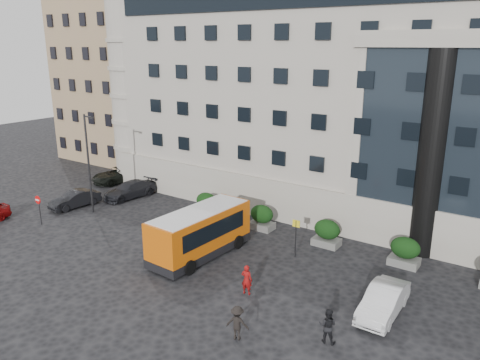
% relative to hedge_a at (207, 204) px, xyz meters
% --- Properties ---
extents(ground, '(120.00, 120.00, 0.00)m').
position_rel_hedge_a_xyz_m(ground, '(4.00, -7.80, -0.93)').
color(ground, black).
rests_on(ground, ground).
extents(civic_building, '(44.00, 24.00, 18.00)m').
position_rel_hedge_a_xyz_m(civic_building, '(10.00, 14.20, 8.07)').
color(civic_building, '#9F988C').
rests_on(civic_building, ground).
extents(entrance_column, '(1.80, 1.80, 13.00)m').
position_rel_hedge_a_xyz_m(entrance_column, '(16.00, 2.50, 5.57)').
color(entrance_column, black).
rests_on(entrance_column, ground).
extents(apartment_near, '(14.00, 14.00, 20.00)m').
position_rel_hedge_a_xyz_m(apartment_near, '(-20.00, 12.20, 9.07)').
color(apartment_near, '#957D56').
rests_on(apartment_near, ground).
extents(apartment_far, '(13.00, 13.00, 22.00)m').
position_rel_hedge_a_xyz_m(apartment_far, '(-23.00, 30.20, 10.07)').
color(apartment_far, brown).
rests_on(apartment_far, ground).
extents(hedge_a, '(1.80, 1.26, 1.84)m').
position_rel_hedge_a_xyz_m(hedge_a, '(0.00, 0.00, 0.00)').
color(hedge_a, '#5E5D5B').
rests_on(hedge_a, ground).
extents(hedge_b, '(1.80, 1.26, 1.84)m').
position_rel_hedge_a_xyz_m(hedge_b, '(5.20, 0.00, 0.00)').
color(hedge_b, '#5E5D5B').
rests_on(hedge_b, ground).
extents(hedge_c, '(1.80, 1.26, 1.84)m').
position_rel_hedge_a_xyz_m(hedge_c, '(10.40, 0.00, 0.00)').
color(hedge_c, '#5E5D5B').
rests_on(hedge_c, ground).
extents(hedge_d, '(1.80, 1.26, 1.84)m').
position_rel_hedge_a_xyz_m(hedge_d, '(15.60, 0.00, 0.00)').
color(hedge_d, '#5E5D5B').
rests_on(hedge_d, ground).
extents(street_lamp, '(1.16, 0.18, 8.00)m').
position_rel_hedge_a_xyz_m(street_lamp, '(-7.94, -4.80, 3.44)').
color(street_lamp, '#262628').
rests_on(street_lamp, ground).
extents(bus_stop_sign, '(0.50, 0.08, 2.52)m').
position_rel_hedge_a_xyz_m(bus_stop_sign, '(9.50, -2.80, 0.80)').
color(bus_stop_sign, '#262628').
rests_on(bus_stop_sign, ground).
extents(no_entry_sign, '(0.64, 0.16, 2.32)m').
position_rel_hedge_a_xyz_m(no_entry_sign, '(-9.00, -8.84, 0.72)').
color(no_entry_sign, '#262628').
rests_on(no_entry_sign, ground).
extents(minibus, '(3.08, 7.49, 3.08)m').
position_rel_hedge_a_xyz_m(minibus, '(4.34, -6.08, 0.76)').
color(minibus, '#CB5509').
rests_on(minibus, ground).
extents(red_truck, '(3.53, 5.94, 2.99)m').
position_rel_hedge_a_xyz_m(red_truck, '(-8.09, 8.35, 0.60)').
color(red_truck, maroon).
rests_on(red_truck, ground).
extents(parked_car_b, '(2.01, 4.36, 1.38)m').
position_rel_hedge_a_xyz_m(parked_car_b, '(-10.21, -4.84, -0.24)').
color(parked_car_b, black).
rests_on(parked_car_b, ground).
extents(parked_car_c, '(2.67, 5.18, 1.44)m').
position_rel_hedge_a_xyz_m(parked_car_c, '(-8.37, -0.44, -0.21)').
color(parked_car_c, black).
rests_on(parked_car_c, ground).
extents(parked_car_d, '(3.31, 5.64, 1.47)m').
position_rel_hedge_a_xyz_m(parked_car_d, '(-13.00, 2.31, -0.19)').
color(parked_car_d, black).
rests_on(parked_car_d, ground).
extents(white_taxi, '(1.63, 4.50, 1.47)m').
position_rel_hedge_a_xyz_m(white_taxi, '(16.30, -6.15, -0.19)').
color(white_taxi, silver).
rests_on(white_taxi, ground).
extents(pedestrian_a, '(0.68, 0.50, 1.72)m').
position_rel_hedge_a_xyz_m(pedestrian_a, '(9.50, -8.41, -0.07)').
color(pedestrian_a, maroon).
rests_on(pedestrian_a, ground).
extents(pedestrian_b, '(0.94, 0.80, 1.70)m').
position_rel_hedge_a_xyz_m(pedestrian_b, '(14.95, -9.89, -0.08)').
color(pedestrian_b, black).
rests_on(pedestrian_b, ground).
extents(pedestrian_c, '(1.22, 0.92, 1.68)m').
position_rel_hedge_a_xyz_m(pedestrian_c, '(11.41, -12.04, -0.09)').
color(pedestrian_c, black).
rests_on(pedestrian_c, ground).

